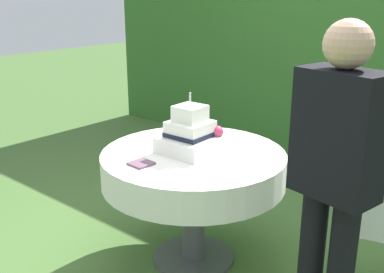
% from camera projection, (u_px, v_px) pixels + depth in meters
% --- Properties ---
extents(ground_plane, '(20.00, 20.00, 0.00)m').
position_uv_depth(ground_plane, '(193.00, 258.00, 3.05)').
color(ground_plane, '#476B33').
extents(foliage_hedge, '(6.04, 0.48, 2.40)m').
position_uv_depth(foliage_hedge, '(354.00, 43.00, 4.48)').
color(foliage_hedge, '#336628').
rests_on(foliage_hedge, ground_plane).
extents(cake_table, '(1.14, 1.14, 0.75)m').
position_uv_depth(cake_table, '(193.00, 170.00, 2.86)').
color(cake_table, '#4C4C51').
rests_on(cake_table, ground_plane).
extents(wedding_cake, '(0.34, 0.34, 0.37)m').
position_uv_depth(wedding_cake, '(191.00, 135.00, 2.81)').
color(wedding_cake, white).
rests_on(wedding_cake, cake_table).
extents(serving_plate_near, '(0.10, 0.10, 0.01)m').
position_uv_depth(serving_plate_near, '(199.00, 134.00, 3.16)').
color(serving_plate_near, white).
rests_on(serving_plate_near, cake_table).
extents(serving_plate_far, '(0.15, 0.15, 0.01)m').
position_uv_depth(serving_plate_far, '(238.00, 146.00, 2.92)').
color(serving_plate_far, white).
rests_on(serving_plate_far, cake_table).
extents(napkin_stack, '(0.13, 0.13, 0.01)m').
position_uv_depth(napkin_stack, '(141.00, 163.00, 2.62)').
color(napkin_stack, '#6B4C60').
rests_on(napkin_stack, cake_table).
extents(garden_chair, '(0.49, 0.49, 0.89)m').
position_uv_depth(garden_chair, '(378.00, 216.00, 2.47)').
color(garden_chair, white).
rests_on(garden_chair, ground_plane).
extents(standing_person, '(0.39, 0.27, 1.60)m').
position_uv_depth(standing_person, '(334.00, 178.00, 1.98)').
color(standing_person, black).
rests_on(standing_person, ground_plane).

